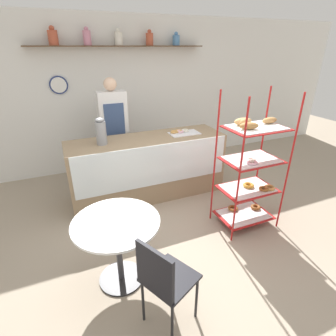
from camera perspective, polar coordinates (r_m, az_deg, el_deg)
The scene contains 9 objects.
ground_plane at distance 3.37m, azimuth 2.97°, elevation -15.52°, with size 14.00×14.00×0.00m, color gray.
back_wall at distance 5.11m, azimuth -9.93°, elevation 15.43°, with size 10.00×0.30×2.70m.
display_counter at distance 4.09m, azimuth -4.37°, elevation 0.20°, with size 2.36×0.70×0.95m.
pastry_rack at distance 3.40m, azimuth 17.43°, elevation 0.03°, with size 0.74×0.52×1.75m.
person_worker at distance 4.38m, azimuth -11.65°, elevation 8.29°, with size 0.44×0.23×1.77m.
cafe_table at distance 2.61m, azimuth -10.97°, elevation -14.33°, with size 0.82×0.82×0.72m.
cafe_chair at distance 2.21m, azimuth -1.09°, elevation -22.77°, with size 0.51×0.51×0.90m.
coffee_carafe at distance 3.71m, azimuth -14.40°, elevation 7.69°, with size 0.14×0.14×0.37m.
donut_tray_counter at distance 4.13m, azimuth 3.03°, elevation 7.79°, with size 0.47×0.27×0.05m.
Camera 1 is at (-1.15, -2.29, 2.19)m, focal length 28.00 mm.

